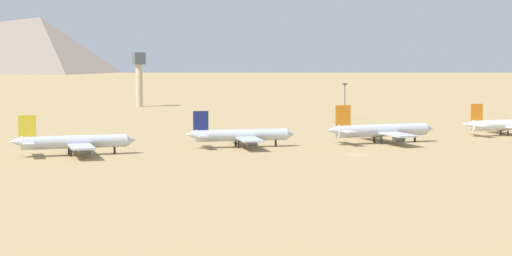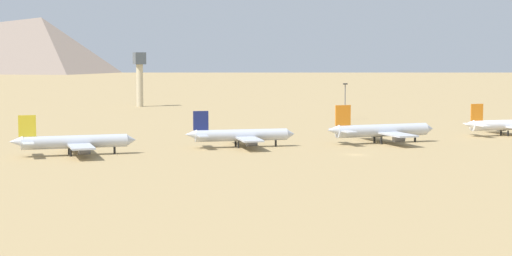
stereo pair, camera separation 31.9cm
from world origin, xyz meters
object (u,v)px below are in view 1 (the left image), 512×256
object	(u,v)px
parked_jet_navy_2	(240,135)
parked_jet_orange_3	(381,130)
control_tower	(139,74)
parked_jet_orange_4	(507,125)
light_pole_mid	(345,99)
parked_jet_yellow_1	(73,142)

from	to	relation	value
parked_jet_navy_2	parked_jet_orange_3	world-z (taller)	parked_jet_orange_3
parked_jet_orange_3	control_tower	xyz separation A→B (m)	(-20.56, 185.12, 11.83)
parked_jet_orange_4	control_tower	distance (m)	194.67
parked_jet_orange_4	light_pole_mid	size ratio (longest dim) A/B	2.21
parked_jet_orange_3	parked_jet_orange_4	size ratio (longest dim) A/B	1.11
parked_jet_orange_3	parked_jet_orange_4	distance (m)	49.13
parked_jet_yellow_1	parked_jet_orange_3	xyz separation A→B (m)	(88.93, -6.47, 0.23)
parked_jet_yellow_1	parked_jet_orange_3	size ratio (longest dim) A/B	0.94
parked_jet_orange_4	light_pole_mid	world-z (taller)	light_pole_mid
parked_jet_orange_3	parked_jet_orange_4	xyz separation A→B (m)	(48.99, 3.71, -0.37)
parked_jet_orange_3	control_tower	size ratio (longest dim) A/B	1.35
parked_jet_navy_2	control_tower	bearing A→B (deg)	93.78
parked_jet_yellow_1	light_pole_mid	size ratio (longest dim) A/B	2.30
parked_jet_yellow_1	light_pole_mid	xyz separation A→B (m)	(120.68, 72.28, 4.76)
parked_jet_navy_2	control_tower	size ratio (longest dim) A/B	1.22
parked_jet_yellow_1	parked_jet_navy_2	distance (m)	46.97
light_pole_mid	parked_jet_yellow_1	bearing A→B (deg)	-149.08
parked_jet_navy_2	parked_jet_orange_4	xyz separation A→B (m)	(90.95, -2.90, -0.02)
parked_jet_orange_3	control_tower	bearing A→B (deg)	100.16
parked_jet_orange_4	light_pole_mid	xyz separation A→B (m)	(-17.24, 75.04, 4.89)
parked_jet_orange_4	control_tower	bearing A→B (deg)	116.61
parked_jet_navy_2	control_tower	xyz separation A→B (m)	(21.40, 178.51, 12.17)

